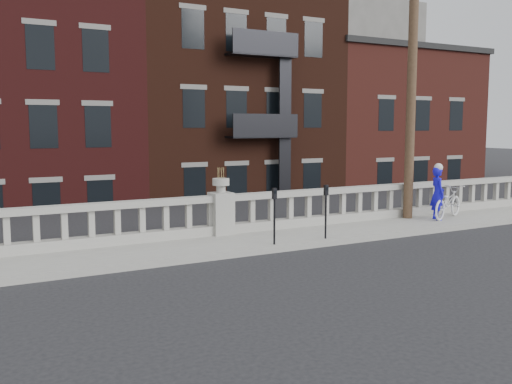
# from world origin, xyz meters

# --- Properties ---
(ground) EXTENTS (120.00, 120.00, 0.00)m
(ground) POSITION_xyz_m (0.00, 0.00, 0.00)
(ground) COLOR black
(ground) RESTS_ON ground
(sidewalk) EXTENTS (32.00, 2.20, 0.15)m
(sidewalk) POSITION_xyz_m (0.00, 3.00, 0.07)
(sidewalk) COLOR gray
(sidewalk) RESTS_ON ground
(balustrade) EXTENTS (28.00, 0.34, 1.03)m
(balustrade) POSITION_xyz_m (0.00, 3.95, 0.64)
(balustrade) COLOR gray
(balustrade) RESTS_ON sidewalk
(planter_pedestal) EXTENTS (0.55, 0.55, 1.76)m
(planter_pedestal) POSITION_xyz_m (0.00, 3.95, 0.83)
(planter_pedestal) COLOR gray
(planter_pedestal) RESTS_ON sidewalk
(lower_level) EXTENTS (80.00, 44.00, 20.80)m
(lower_level) POSITION_xyz_m (0.56, 23.04, 2.63)
(lower_level) COLOR #605E59
(lower_level) RESTS_ON ground
(utility_pole) EXTENTS (1.60, 0.28, 10.00)m
(utility_pole) POSITION_xyz_m (6.20, 3.60, 5.24)
(utility_pole) COLOR #422D1E
(utility_pole) RESTS_ON sidewalk
(parking_meter_c) EXTENTS (0.10, 0.09, 1.36)m
(parking_meter_c) POSITION_xyz_m (0.56, 2.15, 1.00)
(parking_meter_c) COLOR black
(parking_meter_c) RESTS_ON sidewalk
(parking_meter_d) EXTENTS (0.10, 0.09, 1.36)m
(parking_meter_d) POSITION_xyz_m (2.06, 2.15, 1.00)
(parking_meter_d) COLOR black
(parking_meter_d) RESTS_ON sidewalk
(bicycle) EXTENTS (1.98, 1.30, 0.98)m
(bicycle) POSITION_xyz_m (7.24, 2.98, 0.64)
(bicycle) COLOR silver
(bicycle) RESTS_ON sidewalk
(cyclist) EXTENTS (0.57, 0.69, 1.60)m
(cyclist) POSITION_xyz_m (6.73, 2.92, 0.95)
(cyclist) COLOR #140ED2
(cyclist) RESTS_ON sidewalk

